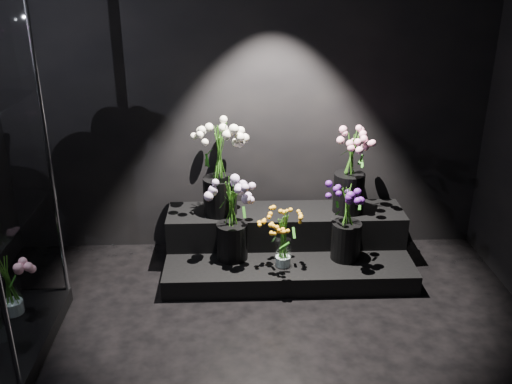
{
  "coord_description": "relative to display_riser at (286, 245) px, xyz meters",
  "views": [
    {
      "loc": [
        -0.09,
        -2.57,
        2.4
      ],
      "look_at": [
        0.05,
        1.2,
        0.83
      ],
      "focal_mm": 40.0,
      "sensor_mm": 36.0,
      "label": 1
    }
  ],
  "objects": [
    {
      "name": "wall_back",
      "position": [
        -0.31,
        0.39,
        1.22
      ],
      "size": [
        4.0,
        0.0,
        4.0
      ],
      "primitive_type": "plane",
      "rotation": [
        1.57,
        0.0,
        0.0
      ],
      "color": "black",
      "rests_on": "floor"
    },
    {
      "name": "display_riser",
      "position": [
        0.0,
        0.0,
        0.0
      ],
      "size": [
        1.96,
        0.87,
        0.44
      ],
      "color": "black",
      "rests_on": "floor"
    },
    {
      "name": "bouquet_orange_bells",
      "position": [
        -0.05,
        -0.31,
        0.23
      ],
      "size": [
        0.34,
        0.34,
        0.47
      ],
      "rotation": [
        0.0,
        0.0,
        0.29
      ],
      "color": "white",
      "rests_on": "display_riser"
    },
    {
      "name": "bouquet_lilac",
      "position": [
        -0.45,
        -0.17,
        0.37
      ],
      "size": [
        0.47,
        0.47,
        0.68
      ],
      "rotation": [
        0.0,
        0.0,
        -0.3
      ],
      "color": "black",
      "rests_on": "display_riser"
    },
    {
      "name": "bouquet_purple",
      "position": [
        0.45,
        -0.21,
        0.33
      ],
      "size": [
        0.34,
        0.34,
        0.61
      ],
      "rotation": [
        0.0,
        0.0,
        0.04
      ],
      "color": "black",
      "rests_on": "display_riser"
    },
    {
      "name": "bouquet_cream_roses",
      "position": [
        -0.54,
        0.1,
        0.68
      ],
      "size": [
        0.43,
        0.43,
        0.77
      ],
      "rotation": [
        0.0,
        0.0,
        -0.12
      ],
      "color": "black",
      "rests_on": "display_riser"
    },
    {
      "name": "bouquet_pink_roses",
      "position": [
        0.51,
        0.1,
        0.63
      ],
      "size": [
        0.38,
        0.38,
        0.67
      ],
      "rotation": [
        0.0,
        0.0,
        0.11
      ],
      "color": "black",
      "rests_on": "display_riser"
    },
    {
      "name": "bouquet_case_base_pink",
      "position": [
        -1.96,
        -0.8,
        0.17
      ],
      "size": [
        0.44,
        0.44,
        0.45
      ],
      "rotation": [
        0.0,
        0.0,
        0.38
      ],
      "color": "white",
      "rests_on": "display_case"
    }
  ]
}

